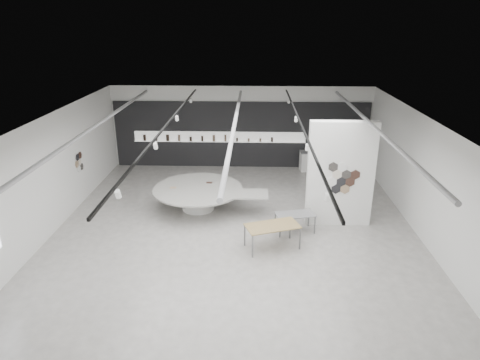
{
  "coord_description": "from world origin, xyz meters",
  "views": [
    {
      "loc": [
        0.59,
        -12.47,
        6.68
      ],
      "look_at": [
        0.14,
        1.2,
        1.47
      ],
      "focal_mm": 32.0,
      "sensor_mm": 36.0,
      "label": 1
    }
  ],
  "objects_px": {
    "sample_table_wood": "(272,227)",
    "kitchen_counter": "(317,161)",
    "display_island": "(200,195)",
    "partition_column": "(341,174)",
    "sample_table_stone": "(295,215)"
  },
  "relations": [
    {
      "from": "partition_column",
      "to": "sample_table_stone",
      "type": "relative_size",
      "value": 2.62
    },
    {
      "from": "partition_column",
      "to": "sample_table_wood",
      "type": "xyz_separation_m",
      "value": [
        -2.3,
        -1.78,
        -1.09
      ]
    },
    {
      "from": "display_island",
      "to": "kitchen_counter",
      "type": "xyz_separation_m",
      "value": [
        4.92,
        4.52,
        -0.09
      ]
    },
    {
      "from": "partition_column",
      "to": "display_island",
      "type": "height_order",
      "value": "partition_column"
    },
    {
      "from": "partition_column",
      "to": "display_island",
      "type": "relative_size",
      "value": 0.85
    },
    {
      "from": "sample_table_wood",
      "to": "kitchen_counter",
      "type": "relative_size",
      "value": 1.09
    },
    {
      "from": "sample_table_stone",
      "to": "kitchen_counter",
      "type": "height_order",
      "value": "kitchen_counter"
    },
    {
      "from": "sample_table_wood",
      "to": "partition_column",
      "type": "bearing_deg",
      "value": 37.7
    },
    {
      "from": "partition_column",
      "to": "sample_table_wood",
      "type": "distance_m",
      "value": 3.11
    },
    {
      "from": "partition_column",
      "to": "kitchen_counter",
      "type": "xyz_separation_m",
      "value": [
        0.05,
        5.52,
        -1.34
      ]
    },
    {
      "from": "display_island",
      "to": "partition_column",
      "type": "bearing_deg",
      "value": -11.77
    },
    {
      "from": "sample_table_wood",
      "to": "kitchen_counter",
      "type": "distance_m",
      "value": 7.67
    },
    {
      "from": "partition_column",
      "to": "sample_table_wood",
      "type": "relative_size",
      "value": 2.0
    },
    {
      "from": "partition_column",
      "to": "kitchen_counter",
      "type": "relative_size",
      "value": 2.18
    },
    {
      "from": "sample_table_wood",
      "to": "kitchen_counter",
      "type": "height_order",
      "value": "kitchen_counter"
    }
  ]
}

